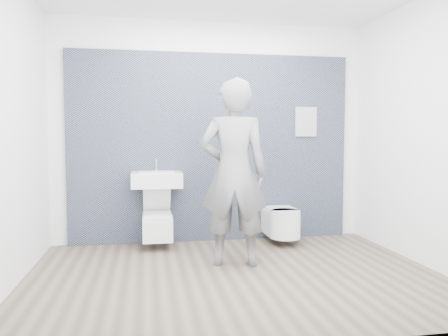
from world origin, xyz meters
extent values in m
plane|color=brown|center=(0.00, 0.00, 0.00)|extent=(4.00, 4.00, 0.00)
plane|color=white|center=(0.00, 1.50, 1.40)|extent=(4.00, 0.00, 4.00)
plane|color=white|center=(0.00, -1.50, 1.40)|extent=(4.00, 0.00, 4.00)
plane|color=white|center=(-2.00, 0.00, 1.40)|extent=(0.00, 3.00, 3.00)
plane|color=white|center=(2.00, 0.00, 1.40)|extent=(0.00, 3.00, 3.00)
cube|color=black|center=(0.00, 1.47, 0.00)|extent=(3.60, 0.06, 2.40)
cube|color=white|center=(-0.71, 1.22, 0.83)|extent=(0.60, 0.45, 0.18)
cube|color=silver|center=(-0.71, 1.20, 0.91)|extent=(0.42, 0.30, 0.03)
cylinder|color=silver|center=(-0.71, 1.38, 0.99)|extent=(0.02, 0.02, 0.15)
cylinder|color=silver|center=(-0.71, 1.33, 1.06)|extent=(0.02, 0.10, 0.02)
cylinder|color=silver|center=(-0.71, 1.42, 0.68)|extent=(0.04, 0.04, 0.12)
cube|color=white|center=(-0.71, 1.19, 0.26)|extent=(0.35, 0.51, 0.29)
cylinder|color=silver|center=(-0.71, 1.15, 0.39)|extent=(0.25, 0.25, 0.03)
cube|color=white|center=(-0.71, 1.15, 0.42)|extent=(0.33, 0.41, 0.02)
cube|color=white|center=(-0.71, 1.28, 0.58)|extent=(0.33, 0.24, 0.31)
cube|color=silver|center=(-0.71, 1.41, 0.15)|extent=(0.09, 0.06, 0.08)
cube|color=white|center=(0.83, 1.22, 0.26)|extent=(0.38, 0.44, 0.31)
cylinder|color=white|center=(0.83, 1.00, 0.26)|extent=(0.38, 0.38, 0.31)
cube|color=white|center=(0.83, 1.19, 0.43)|extent=(0.35, 0.42, 0.03)
cylinder|color=white|center=(0.83, 0.98, 0.43)|extent=(0.35, 0.35, 0.03)
cube|color=silver|center=(0.83, 1.41, 0.14)|extent=(0.10, 0.06, 0.08)
cube|color=white|center=(1.25, 1.43, 0.00)|extent=(0.29, 0.03, 0.39)
imported|color=slate|center=(0.06, 0.34, 0.97)|extent=(0.78, 0.59, 1.93)
camera|label=1|loc=(-0.83, -4.08, 1.33)|focal=35.00mm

